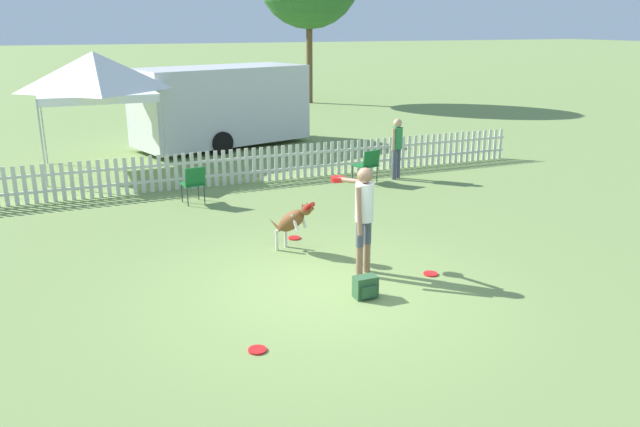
{
  "coord_description": "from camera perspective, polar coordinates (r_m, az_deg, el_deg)",
  "views": [
    {
      "loc": [
        -3.33,
        -7.74,
        3.76
      ],
      "look_at": [
        0.4,
        1.18,
        0.81
      ],
      "focal_mm": 35.0,
      "sensor_mm": 36.0,
      "label": 1
    }
  ],
  "objects": [
    {
      "name": "ground_plane",
      "position": [
        9.23,
        0.56,
        -7.09
      ],
      "size": [
        240.0,
        240.0,
        0.0
      ],
      "primitive_type": "plane",
      "color": "olive"
    },
    {
      "name": "handler_person",
      "position": [
        9.55,
        3.9,
        0.55
      ],
      "size": [
        0.41,
        1.11,
        1.7
      ],
      "rotation": [
        0.0,
        0.0,
        0.48
      ],
      "color": "#8C664C",
      "rests_on": "ground_plane"
    },
    {
      "name": "leaping_dog",
      "position": [
        10.56,
        -2.51,
        -0.61
      ],
      "size": [
        0.62,
        0.99,
        0.97
      ],
      "rotation": [
        0.0,
        0.0,
        -2.66
      ],
      "color": "brown",
      "rests_on": "ground_plane"
    },
    {
      "name": "frisbee_near_handler",
      "position": [
        9.95,
        10.08,
        -5.45
      ],
      "size": [
        0.22,
        0.22,
        0.02
      ],
      "color": "red",
      "rests_on": "ground_plane"
    },
    {
      "name": "frisbee_near_dog",
      "position": [
        7.69,
        -5.75,
        -12.31
      ],
      "size": [
        0.22,
        0.22,
        0.02
      ],
      "color": "red",
      "rests_on": "ground_plane"
    },
    {
      "name": "frisbee_midfield",
      "position": [
        11.4,
        -2.35,
        -2.25
      ],
      "size": [
        0.22,
        0.22,
        0.02
      ],
      "color": "red",
      "rests_on": "ground_plane"
    },
    {
      "name": "backpack_on_grass",
      "position": [
        8.99,
        4.19,
        -6.73
      ],
      "size": [
        0.33,
        0.25,
        0.32
      ],
      "color": "#2D5633",
      "rests_on": "ground_plane"
    },
    {
      "name": "picket_fence",
      "position": [
        15.19,
        -9.48,
        4.09
      ],
      "size": [
        16.94,
        0.04,
        0.87
      ],
      "color": "silver",
      "rests_on": "ground_plane"
    },
    {
      "name": "folding_chair_blue_left",
      "position": [
        15.31,
        4.37,
        4.61
      ],
      "size": [
        0.62,
        0.64,
        0.83
      ],
      "rotation": [
        0.0,
        0.0,
        3.41
      ],
      "color": "#333338",
      "rests_on": "ground_plane"
    },
    {
      "name": "folding_chair_center",
      "position": [
        13.73,
        -11.47,
        2.88
      ],
      "size": [
        0.5,
        0.52,
        0.83
      ],
      "rotation": [
        0.0,
        0.0,
        3.28
      ],
      "color": "#333338",
      "rests_on": "ground_plane"
    },
    {
      "name": "canopy_tent_main",
      "position": [
        17.45,
        -19.9,
        11.8
      ],
      "size": [
        2.87,
        2.87,
        3.09
      ],
      "color": "#B2B2B2",
      "rests_on": "ground_plane"
    },
    {
      "name": "spectator_standing",
      "position": [
        15.75,
        7.05,
        6.4
      ],
      "size": [
        0.38,
        0.27,
        1.52
      ],
      "rotation": [
        0.0,
        0.0,
        3.63
      ],
      "color": "#474C5B",
      "rests_on": "ground_plane"
    },
    {
      "name": "equipment_trailer",
      "position": [
        20.12,
        -9.01,
        9.78
      ],
      "size": [
        6.23,
        3.61,
        2.49
      ],
      "rotation": [
        0.0,
        0.0,
        0.29
      ],
      "color": "silver",
      "rests_on": "ground_plane"
    }
  ]
}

